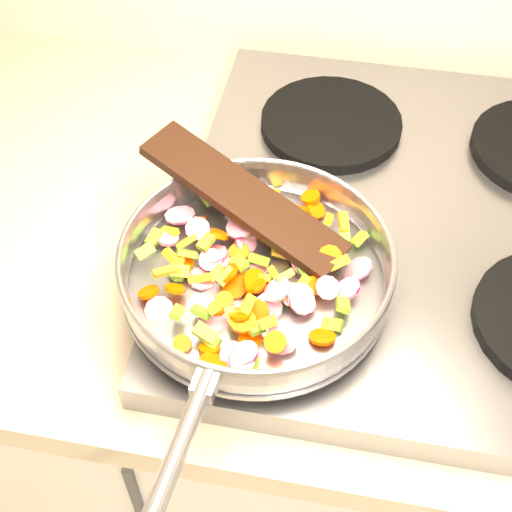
# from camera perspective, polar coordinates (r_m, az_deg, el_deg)

# --- Properties ---
(cooktop) EXTENTS (0.60, 0.60, 0.04)m
(cooktop) POSITION_cam_1_polar(r_m,az_deg,el_deg) (0.90, 13.65, 2.32)
(cooktop) COLOR #939399
(cooktop) RESTS_ON counter_top
(grate_fl) EXTENTS (0.19, 0.19, 0.02)m
(grate_fl) POSITION_cam_1_polar(r_m,az_deg,el_deg) (0.79, 3.59, -2.22)
(grate_fl) COLOR black
(grate_fl) RESTS_ON cooktop
(grate_bl) EXTENTS (0.19, 0.19, 0.02)m
(grate_bl) POSITION_cam_1_polar(r_m,az_deg,el_deg) (0.98, 6.03, 10.53)
(grate_bl) COLOR black
(grate_bl) RESTS_ON cooktop
(saute_pan) EXTENTS (0.33, 0.50, 0.05)m
(saute_pan) POSITION_cam_1_polar(r_m,az_deg,el_deg) (0.75, -0.06, -0.97)
(saute_pan) COLOR #9E9EA5
(saute_pan) RESTS_ON grate_fl
(vegetable_heap) EXTENTS (0.26, 0.27, 0.05)m
(vegetable_heap) POSITION_cam_1_polar(r_m,az_deg,el_deg) (0.76, -0.59, -1.35)
(vegetable_heap) COLOR gold
(vegetable_heap) RESTS_ON saute_pan
(wooden_spatula) EXTENTS (0.25, 0.16, 0.06)m
(wooden_spatula) POSITION_cam_1_polar(r_m,az_deg,el_deg) (0.79, -1.03, 4.68)
(wooden_spatula) COLOR black
(wooden_spatula) RESTS_ON saute_pan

